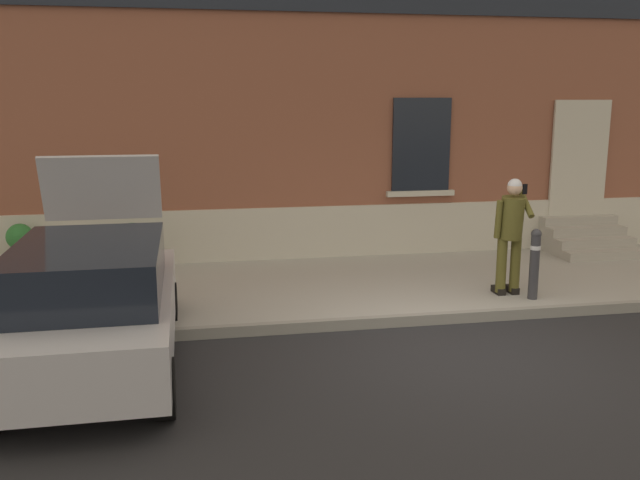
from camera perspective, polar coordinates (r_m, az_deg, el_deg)
ground_plane at (r=8.78m, az=10.94°, el=-8.80°), size 80.00×80.00×0.00m
sidewalk at (r=11.28m, az=5.77°, el=-3.63°), size 24.00×3.60×0.15m
curb_edge at (r=9.59m, az=8.90°, el=-6.49°), size 24.00×0.12×0.15m
building_facade at (r=13.31m, az=3.04°, el=14.62°), size 24.00×1.52×7.50m
entrance_stoop at (r=14.13m, az=21.14°, el=0.07°), size 1.54×1.28×0.64m
hatchback_car_silver at (r=8.13m, az=-18.31°, el=-4.95°), size 1.82×4.08×2.34m
bollard_near_person at (r=10.48m, az=17.36°, el=-1.70°), size 0.15×0.15×1.04m
person_on_phone at (r=10.51m, az=15.54°, el=0.89°), size 0.51×0.47×1.75m
planter_olive at (r=12.45m, az=-23.51°, el=-0.59°), size 0.44×0.44×0.86m
planter_cream at (r=11.92m, az=-15.21°, el=-0.53°), size 0.44×0.44×0.86m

